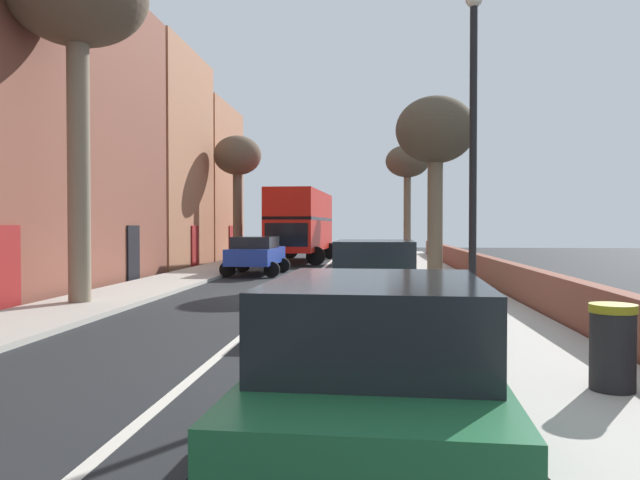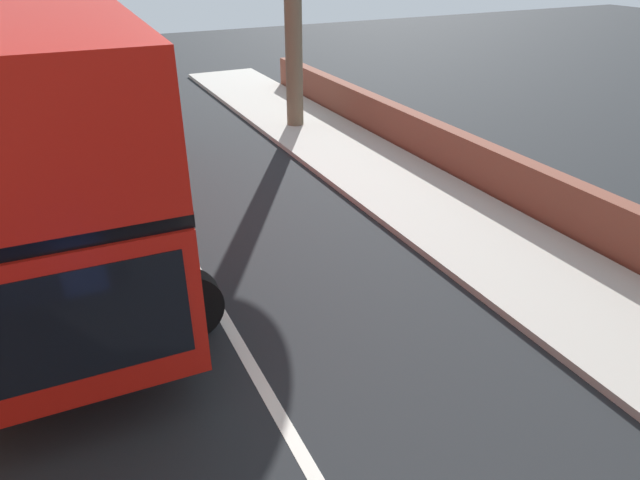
% 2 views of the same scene
% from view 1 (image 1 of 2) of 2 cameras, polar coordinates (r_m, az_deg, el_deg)
% --- Properties ---
extents(ground_plane, '(84.00, 84.00, 0.00)m').
position_cam_1_polar(ground_plane, '(18.66, -2.69, -5.10)').
color(ground_plane, black).
extents(road_centre_line, '(0.16, 54.00, 0.01)m').
position_cam_1_polar(road_centre_line, '(18.66, -2.69, -5.09)').
color(road_centre_line, silver).
rests_on(road_centre_line, ground).
extents(sidewalk_left, '(2.60, 60.00, 0.12)m').
position_cam_1_polar(sidewalk_left, '(19.90, -16.86, -4.58)').
color(sidewalk_left, '#B2ADA3').
rests_on(sidewalk_left, ground).
extents(sidewalk_right, '(2.60, 60.00, 0.12)m').
position_cam_1_polar(sidewalk_right, '(18.65, 12.47, -4.95)').
color(sidewalk_right, '#B2ADA3').
rests_on(sidewalk_right, ground).
extents(terraced_houses_left, '(4.07, 47.68, 10.84)m').
position_cam_1_polar(terraced_houses_left, '(22.46, -24.61, 8.45)').
color(terraced_houses_left, brown).
rests_on(terraced_houses_left, ground).
extents(boundary_wall_right, '(0.36, 54.00, 1.01)m').
position_cam_1_polar(boundary_wall_right, '(18.87, 17.15, -3.54)').
color(boundary_wall_right, brown).
rests_on(boundary_wall_right, ground).
extents(double_decker_bus, '(3.83, 10.19, 4.06)m').
position_cam_1_polar(double_decker_bus, '(35.98, -1.71, 1.73)').
color(double_decker_bus, red).
rests_on(double_decker_bus, ground).
extents(parked_car_white_right_1, '(2.54, 4.56, 1.76)m').
position_cam_1_polar(parked_car_white_right_1, '(13.68, 5.09, -3.27)').
color(parked_car_white_right_1, silver).
rests_on(parked_car_white_right_1, ground).
extents(parked_car_green_right_2, '(2.56, 4.43, 1.60)m').
position_cam_1_polar(parked_car_green_right_2, '(19.13, 5.04, -2.19)').
color(parked_car_green_right_2, '#1E6038').
rests_on(parked_car_green_right_2, ground).
extents(parked_car_green_right_3, '(2.52, 4.16, 1.67)m').
position_cam_1_polar(parked_car_green_right_3, '(5.01, 5.36, -11.79)').
color(parked_car_green_right_3, '#1E6038').
rests_on(parked_car_green_right_3, ground).
extents(parked_car_blue_left_4, '(2.51, 4.46, 1.63)m').
position_cam_1_polar(parked_car_blue_left_4, '(26.44, -5.89, -1.18)').
color(parked_car_blue_left_4, '#1E389E').
rests_on(parked_car_blue_left_4, ground).
extents(street_tree_left_0, '(2.60, 2.60, 6.88)m').
position_cam_1_polar(street_tree_left_0, '(34.34, -7.60, 7.26)').
color(street_tree_left_0, brown).
rests_on(street_tree_left_0, sidewalk_left).
extents(street_tree_right_1, '(3.31, 3.31, 7.36)m').
position_cam_1_polar(street_tree_right_1, '(26.57, 10.57, 9.47)').
color(street_tree_right_1, brown).
rests_on(street_tree_right_1, sidewalk_right).
extents(street_tree_right_3, '(2.82, 2.82, 7.20)m').
position_cam_1_polar(street_tree_right_3, '(40.65, 8.05, 6.89)').
color(street_tree_right_3, brown).
rests_on(street_tree_right_3, sidewalk_right).
extents(street_tree_left_4, '(3.58, 3.58, 9.20)m').
position_cam_1_polar(street_tree_left_4, '(18.04, -21.44, 19.52)').
color(street_tree_left_4, '#7A6B56').
rests_on(street_tree_left_4, sidewalk_left).
extents(lamppost_right, '(0.32, 0.32, 6.31)m').
position_cam_1_polar(lamppost_right, '(11.98, 13.92, 9.56)').
color(lamppost_right, black).
rests_on(lamppost_right, sidewalk_right).
extents(litter_bin_right, '(0.55, 0.55, 1.03)m').
position_cam_1_polar(litter_bin_right, '(8.25, 25.33, -8.88)').
color(litter_bin_right, black).
rests_on(litter_bin_right, sidewalk_right).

